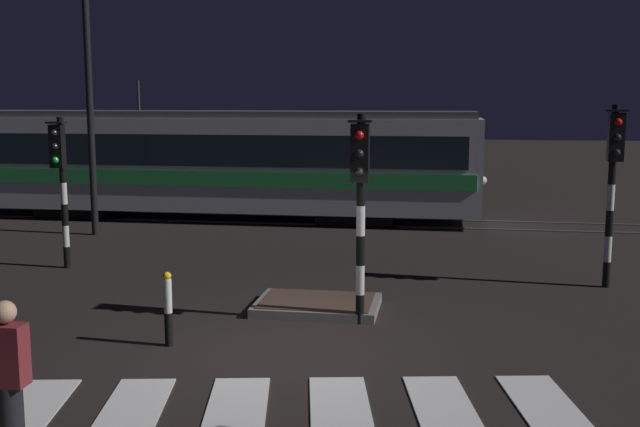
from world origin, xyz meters
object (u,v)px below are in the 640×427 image
Objects in this scene: traffic_light_corner_far_left at (60,170)px; traffic_light_corner_far_right at (613,168)px; street_lamp_trackside_left at (83,46)px; tram at (215,161)px; bollard_island_edge at (168,309)px; traffic_light_median_centre at (360,188)px; pedestrian_waiting_at_kerb at (9,385)px.

traffic_light_corner_far_right reaches higher than traffic_light_corner_far_left.
street_lamp_trackside_left reaches higher than tram.
traffic_light_median_centre is at bearing 29.27° from bollard_island_edge.
traffic_light_corner_far_left is 7.30m from tram.
street_lamp_trackside_left is at bearing 112.68° from pedestrian_waiting_at_kerb.
street_lamp_trackside_left is (-1.22, 3.77, 2.81)m from traffic_light_corner_far_left.
street_lamp_trackside_left is 13.87m from pedestrian_waiting_at_kerb.
street_lamp_trackside_left is (-12.31, 3.69, 2.63)m from traffic_light_corner_far_right.
pedestrian_waiting_at_kerb is (-2.77, -5.38, -1.34)m from traffic_light_median_centre.
traffic_light_median_centre is at bearing -61.83° from tram.
tram is at bearing 55.36° from street_lamp_trackside_left.
street_lamp_trackside_left is 5.25m from tram.
traffic_light_median_centre is 0.43× the size of street_lamp_trackside_left.
pedestrian_waiting_at_kerb is at bearing -65.32° from traffic_light_corner_far_left.
traffic_light_corner_far_right is 13.12m from street_lamp_trackside_left.
traffic_light_median_centre is at bearing -41.00° from street_lamp_trackside_left.
pedestrian_waiting_at_kerb is 1.54× the size of bollard_island_edge.
traffic_light_median_centre is 3.46m from bollard_island_edge.
street_lamp_trackside_left reaches higher than traffic_light_corner_far_left.
street_lamp_trackside_left reaches higher than pedestrian_waiting_at_kerb.
traffic_light_corner_far_left is 6.29m from bollard_island_edge.
traffic_light_corner_far_right is 5.44m from traffic_light_median_centre.
traffic_light_corner_far_right is at bearing 33.35° from bollard_island_edge.
tram is at bearing 80.89° from traffic_light_corner_far_left.
tram is at bearing 144.35° from traffic_light_corner_far_right.
traffic_light_corner_far_left is 7.35m from traffic_light_median_centre.
pedestrian_waiting_at_kerb is at bearing -130.09° from traffic_light_corner_far_right.
street_lamp_trackside_left is (-7.89, 6.86, 2.71)m from traffic_light_median_centre.
tram is (-5.51, 10.29, -0.47)m from traffic_light_median_centre.
pedestrian_waiting_at_kerb is (5.11, -12.24, -4.06)m from street_lamp_trackside_left.
tram reaches higher than pedestrian_waiting_at_kerb.
traffic_light_corner_far_right is 0.22× the size of tram.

